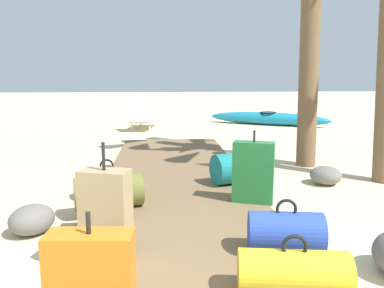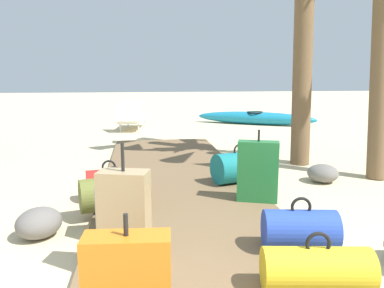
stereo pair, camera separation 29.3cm
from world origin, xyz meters
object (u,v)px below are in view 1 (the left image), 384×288
(suitcase_green, at_px, (253,172))
(duffel_bag_yellow, at_px, (293,272))
(backpack_grey, at_px, (104,199))
(duffel_bag_blue, at_px, (285,232))
(duffel_bag_teal, at_px, (238,168))
(duffel_bag_red, at_px, (107,180))
(duffel_bag_olive, at_px, (109,192))
(lounge_chair, at_px, (144,117))
(kayak, at_px, (268,118))
(suitcase_tan, at_px, (106,218))

(suitcase_green, distance_m, duffel_bag_yellow, 1.82)
(backpack_grey, height_order, suitcase_green, suitcase_green)
(duffel_bag_blue, bearing_deg, duffel_bag_teal, 89.40)
(duffel_bag_yellow, bearing_deg, duffel_bag_red, 122.68)
(duffel_bag_blue, distance_m, duffel_bag_olive, 1.90)
(backpack_grey, xyz_separation_m, duffel_bag_yellow, (1.34, -1.18, -0.13))
(duffel_bag_red, distance_m, lounge_chair, 5.96)
(suitcase_green, xyz_separation_m, duffel_bag_teal, (-0.01, 0.77, -0.14))
(lounge_chair, bearing_deg, duffel_bag_olive, -90.65)
(duffel_bag_yellow, distance_m, kayak, 9.21)
(backpack_grey, distance_m, kayak, 8.55)
(duffel_bag_blue, height_order, duffel_bag_red, duffel_bag_blue)
(suitcase_green, xyz_separation_m, lounge_chair, (-1.47, 6.45, -0.09))
(suitcase_green, distance_m, lounge_chair, 6.61)
(duffel_bag_red, distance_m, duffel_bag_olive, 0.57)
(duffel_bag_blue, relative_size, suitcase_tan, 0.68)
(duffel_bag_olive, relative_size, kayak, 0.22)
(duffel_bag_blue, xyz_separation_m, suitcase_tan, (-1.37, -0.09, 0.19))
(suitcase_tan, bearing_deg, suitcase_green, 43.06)
(backpack_grey, height_order, duffel_bag_olive, backpack_grey)
(duffel_bag_teal, height_order, lounge_chair, lounge_chair)
(backpack_grey, distance_m, duffel_bag_teal, 2.04)
(duffel_bag_red, height_order, lounge_chair, lounge_chair)
(lounge_chair, bearing_deg, kayak, 10.36)
(duffel_bag_yellow, bearing_deg, duffel_bag_blue, 76.57)
(duffel_bag_yellow, height_order, lounge_chair, lounge_chair)
(suitcase_tan, distance_m, duffel_bag_red, 1.83)
(suitcase_tan, distance_m, lounge_chair, 7.75)
(duffel_bag_teal, bearing_deg, duffel_bag_yellow, -93.58)
(suitcase_tan, relative_size, lounge_chair, 0.57)
(duffel_bag_blue, bearing_deg, duffel_bag_olive, 143.05)
(suitcase_green, bearing_deg, backpack_grey, -157.85)
(duffel_bag_red, height_order, duffel_bag_teal, duffel_bag_teal)
(backpack_grey, relative_size, duffel_bag_blue, 0.84)
(duffel_bag_olive, bearing_deg, kayak, 62.72)
(suitcase_green, distance_m, duffel_bag_red, 1.72)
(backpack_grey, bearing_deg, duffel_bag_yellow, -41.47)
(backpack_grey, relative_size, duffel_bag_yellow, 0.71)
(duffel_bag_red, distance_m, kayak, 7.63)
(duffel_bag_teal, xyz_separation_m, duffel_bag_yellow, (-0.16, -2.57, -0.05))
(suitcase_green, relative_size, lounge_chair, 0.50)
(suitcase_tan, height_order, duffel_bag_teal, suitcase_tan)
(duffel_bag_blue, xyz_separation_m, duffel_bag_teal, (0.02, 1.98, 0.03))
(duffel_bag_teal, distance_m, kayak, 6.70)
(duffel_bag_red, height_order, kayak, duffel_bag_red)
(duffel_bag_blue, relative_size, duffel_bag_red, 1.09)
(duffel_bag_blue, height_order, kayak, duffel_bag_blue)
(duffel_bag_teal, relative_size, duffel_bag_yellow, 1.01)
(duffel_bag_olive, bearing_deg, backpack_grey, -86.09)
(backpack_grey, relative_size, duffel_bag_teal, 0.71)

